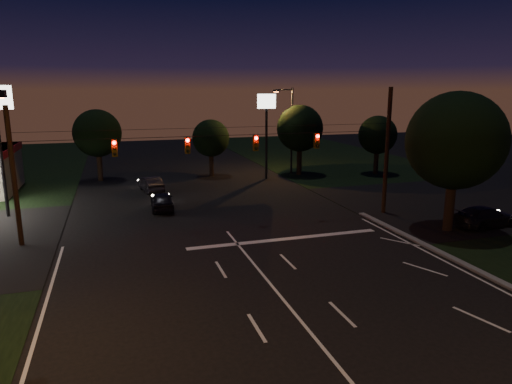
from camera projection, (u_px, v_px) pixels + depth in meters
name	position (u px, v px, depth m)	size (l,w,h in m)	color
ground	(323.00, 348.00, 15.93)	(140.00, 140.00, 0.00)	black
cross_street_right	(463.00, 202.00, 36.65)	(20.00, 16.00, 0.02)	black
stop_bar	(285.00, 239.00, 27.51)	(12.00, 0.50, 0.01)	silver
utility_pole_right	(383.00, 213.00, 33.39)	(0.30, 0.30, 9.00)	black
utility_pole_left	(22.00, 245.00, 26.41)	(0.28, 0.28, 8.00)	black
signal_span	(222.00, 143.00, 28.66)	(24.00, 0.40, 1.56)	black
pole_sign_right	(266.00, 116.00, 44.82)	(1.80, 0.30, 8.40)	black
street_light_right_far	(290.00, 124.00, 47.85)	(2.20, 0.35, 9.00)	black
tree_right_near	(454.00, 142.00, 28.08)	(6.00, 6.00, 8.76)	black
tree_far_b	(98.00, 134.00, 44.38)	(4.60, 4.60, 6.98)	black
tree_far_c	(211.00, 139.00, 46.78)	(3.80, 3.80, 5.86)	black
tree_far_d	(300.00, 129.00, 47.36)	(4.80, 4.80, 7.30)	black
tree_far_e	(377.00, 135.00, 47.96)	(4.00, 4.00, 6.18)	black
car_oncoming_a	(162.00, 201.00, 34.05)	(1.61, 4.01, 1.37)	black
car_oncoming_b	(151.00, 184.00, 40.25)	(1.40, 4.01, 1.32)	black
car_cross	(485.00, 217.00, 29.87)	(1.91, 4.71, 1.37)	black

